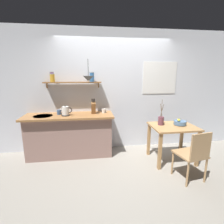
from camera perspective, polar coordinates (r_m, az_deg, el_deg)
The scene contains 13 objects.
ground_plane at distance 3.66m, azimuth 2.15°, elevation -15.49°, with size 14.00×14.00×0.00m, color gray.
back_wall at distance 3.92m, azimuth 3.67°, elevation 7.15°, with size 6.80×0.11×2.70m.
kitchen_counter at distance 3.75m, azimuth -14.05°, elevation -7.53°, with size 1.83×0.63×0.91m.
wall_shelf at distance 3.69m, azimuth -13.95°, elevation 10.51°, with size 1.20×0.20×0.34m.
dining_table at distance 3.57m, azimuth 19.91°, elevation -6.46°, with size 0.86×0.69×0.74m.
dining_chair_near at distance 3.07m, azimuth 25.98°, elevation -12.51°, with size 0.49×0.49×0.87m.
fruit_bowl at distance 3.62m, azimuth 22.06°, elevation -3.33°, with size 0.24×0.24×0.13m.
twig_vase at distance 3.50m, azimuth 16.27°, elevation -2.78°, with size 0.11×0.11×0.51m.
electric_kettle at distance 3.53m, azimuth -15.50°, elevation 0.28°, with size 0.24×0.16×0.21m.
knife_block at distance 3.60m, azimuth -6.32°, elevation 1.50°, with size 0.09×0.18×0.33m.
coffee_mug_by_sink at distance 3.68m, azimuth -17.49°, elevation -0.06°, with size 0.13×0.08×0.10m.
coffee_mug_spare at distance 3.66m, azimuth -2.78°, elevation 0.41°, with size 0.12×0.08×0.09m.
pendant_lamp at distance 3.45m, azimuth -8.01°, elevation 11.14°, with size 0.22×0.22×0.44m.
Camera 1 is at (-0.56, -3.18, 1.73)m, focal length 26.92 mm.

